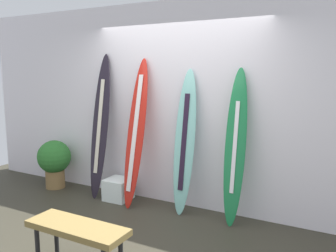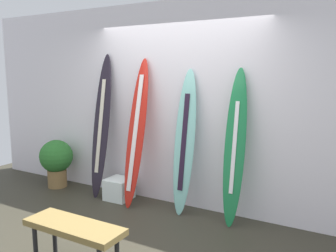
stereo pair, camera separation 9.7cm
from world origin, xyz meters
name	(u,v)px [view 1 (the left image)]	position (x,y,z in m)	size (l,w,h in m)	color
ground	(128,240)	(0.00, 0.00, -0.02)	(8.00, 8.00, 0.04)	#333025
wall_back	(180,105)	(0.00, 1.30, 1.40)	(7.20, 0.20, 2.80)	silver
surfboard_charcoal	(100,126)	(-1.15, 0.97, 1.06)	(0.29, 0.44, 2.12)	black
surfboard_crimson	(136,133)	(-0.50, 0.93, 1.02)	(0.27, 0.52, 2.05)	red
surfboard_seafoam	(185,142)	(0.22, 1.00, 0.95)	(0.29, 0.37, 1.90)	#80C6BB
surfboard_emerald	(235,147)	(0.90, 0.98, 0.96)	(0.27, 0.37, 1.91)	#1C7841
display_block_left	(118,189)	(-0.82, 0.94, 0.15)	(0.36, 0.36, 0.31)	white
potted_plant	(54,160)	(-2.04, 0.89, 0.45)	(0.53, 0.53, 0.77)	olive
bench	(77,231)	(-0.02, -0.78, 0.41)	(0.99, 0.34, 0.47)	olive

